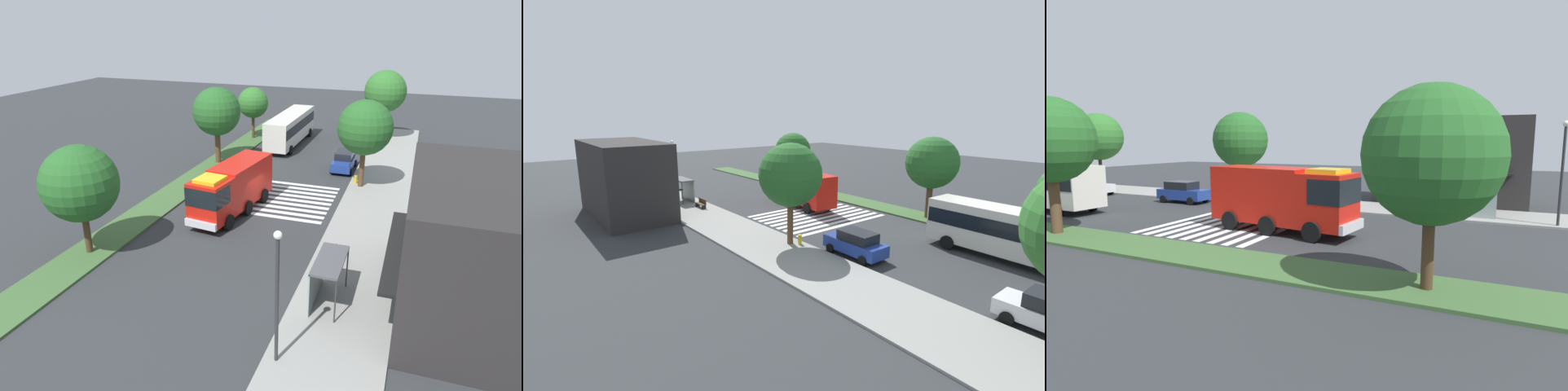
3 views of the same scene
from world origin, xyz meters
The scene contains 16 objects.
ground_plane centered at (0.00, 0.00, 0.00)m, with size 120.00×120.00×0.00m, color #2D3033.
sidewalk centered at (0.00, 8.55, 0.07)m, with size 60.00×5.20×0.14m, color gray.
median_strip centered at (0.00, -7.45, 0.07)m, with size 60.00×3.00×0.14m, color #3D6033.
crosswalk centered at (-2.63, 0.00, 0.01)m, with size 7.65×10.71×0.01m.
fire_truck centered at (1.45, -1.44, 2.09)m, with size 9.13×3.55×3.73m.
parked_car_mid centered at (-11.70, 4.75, 0.91)m, with size 4.43×2.02×1.79m.
parked_car_east centered at (24.15, 4.75, 0.89)m, with size 4.68×2.07×1.71m.
transit_bus centered at (-18.95, -2.68, 2.05)m, with size 11.68×2.98×3.45m.
bus_stop_shelter centered at (10.54, 7.44, 1.89)m, with size 3.50×1.40×2.46m.
bench_near_shelter centered at (6.54, 7.44, 0.59)m, with size 1.60×0.50×0.90m.
street_lamp centered at (15.65, 6.55, 3.80)m, with size 0.36×0.36×6.20m.
storefront_building centered at (8.64, 14.04, 3.50)m, with size 11.60×6.60×7.01m.
sidewalk_tree_west centered at (-7.31, 6.95, 5.25)m, with size 4.59×4.59×7.43m.
median_tree_west centered at (-9.60, -7.45, 5.19)m, with size 4.64×4.64×7.40m.
median_tree_center centered at (10.16, -7.45, 4.68)m, with size 4.66×4.66×6.88m.
fire_hydrant centered at (-7.83, 6.45, 0.49)m, with size 0.28×0.28×0.70m, color gold.
Camera 2 is at (-27.94, 23.52, 9.71)m, focal length 25.94 mm.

